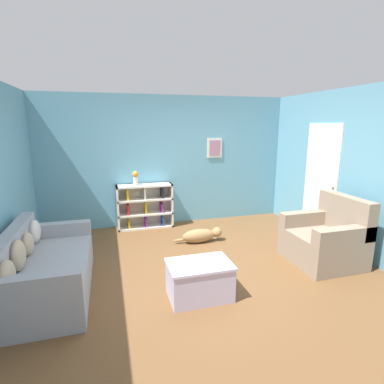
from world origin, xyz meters
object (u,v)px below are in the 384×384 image
coffee_table (200,279)px  bookshelf (145,206)px  recliner_chair (326,239)px  dog (201,235)px  vase (135,177)px  couch (44,270)px

coffee_table → bookshelf: bearing=96.4°
bookshelf → coffee_table: bearing=-83.6°
recliner_chair → bookshelf: bearing=136.2°
coffee_table → dog: coffee_table is taller
dog → coffee_table: bearing=-108.3°
bookshelf → dog: (0.84, -1.08, -0.31)m
coffee_table → vase: (-0.47, 2.69, 0.80)m
couch → bookshelf: bookshelf is taller
dog → vase: bearing=133.7°
coffee_table → vase: 2.85m
vase → coffee_table: bearing=-80.1°
couch → recliner_chair: size_ratio=1.77×
dog → bookshelf: bearing=127.9°
couch → dog: couch is taller
recliner_chair → coffee_table: bearing=-169.1°
coffee_table → dog: size_ratio=0.86×
vase → couch: bearing=-121.9°
bookshelf → recliner_chair: bearing=-43.8°
recliner_chair → coffee_table: size_ratio=1.33×
recliner_chair → vase: (-2.58, 2.29, 0.68)m
bookshelf → recliner_chair: recliner_chair is taller
recliner_chair → dog: size_ratio=1.14×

